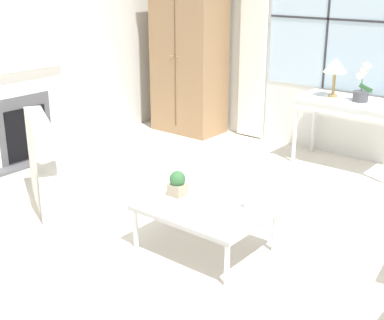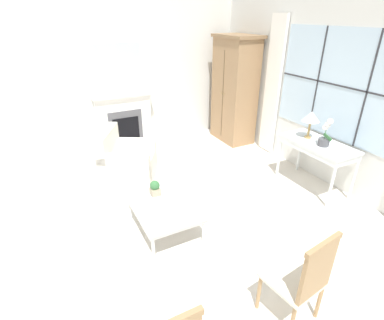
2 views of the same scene
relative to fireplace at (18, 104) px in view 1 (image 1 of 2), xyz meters
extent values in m
plane|color=silver|center=(2.91, -0.45, -0.68)|extent=(14.00, 14.00, 0.00)
cube|color=silver|center=(2.91, 2.58, 0.72)|extent=(7.20, 0.06, 2.80)
cube|color=silver|center=(2.91, 2.55, 0.91)|extent=(2.35, 0.01, 1.60)
cube|color=#2D2D33|center=(2.49, 2.54, 0.91)|extent=(0.02, 0.02, 1.60)
cube|color=#2D2D33|center=(2.91, 2.54, 0.91)|extent=(2.35, 0.02, 0.02)
cube|color=white|center=(1.51, 2.50, 0.61)|extent=(0.37, 0.06, 2.54)
cube|color=silver|center=(-0.12, 0.15, 0.72)|extent=(0.06, 7.20, 2.80)
cube|color=#515156|center=(0.08, 0.00, -0.66)|extent=(0.34, 0.99, 0.04)
cube|color=white|center=(0.00, 0.00, -0.14)|extent=(0.18, 1.10, 1.08)
cube|color=white|center=(0.03, 0.00, 0.42)|extent=(0.24, 1.18, 0.04)
cube|color=black|center=(0.10, 0.00, -0.32)|extent=(0.02, 0.53, 0.59)
cube|color=#515156|center=(0.09, 0.00, -0.26)|extent=(0.01, 0.69, 0.75)
cube|color=white|center=(-0.07, 0.00, 0.92)|extent=(0.04, 0.98, 1.00)
cube|color=silver|center=(-0.05, 0.00, 0.92)|extent=(0.01, 0.90, 0.92)
cube|color=#93704C|center=(0.68, 2.22, 0.38)|extent=(0.92, 0.57, 2.12)
cube|color=brown|center=(0.68, 1.93, 0.34)|extent=(0.01, 0.01, 1.78)
sphere|color=#997F4C|center=(0.63, 1.92, 0.38)|extent=(0.03, 0.03, 0.03)
sphere|color=#997F4C|center=(0.73, 1.92, 0.38)|extent=(0.03, 0.03, 0.03)
cube|color=silver|center=(2.99, 2.21, 0.08)|extent=(1.15, 0.56, 0.03)
cube|color=silver|center=(2.99, 2.21, 0.02)|extent=(1.10, 0.53, 0.10)
cylinder|color=silver|center=(2.46, 1.97, -0.31)|extent=(0.04, 0.04, 0.75)
cylinder|color=silver|center=(2.46, 2.45, -0.31)|extent=(0.04, 0.04, 0.75)
cylinder|color=#9E7F47|center=(2.78, 2.20, 0.11)|extent=(0.10, 0.10, 0.02)
cylinder|color=#9E7F47|center=(2.78, 2.20, 0.25)|extent=(0.04, 0.04, 0.25)
cone|color=white|center=(2.78, 2.20, 0.45)|extent=(0.26, 0.26, 0.15)
cylinder|color=#4C4C51|center=(3.11, 2.16, 0.15)|extent=(0.16, 0.16, 0.11)
cylinder|color=#336638|center=(3.11, 2.16, 0.36)|extent=(0.01, 0.01, 0.30)
cube|color=#336638|center=(3.16, 2.16, 0.25)|extent=(0.15, 0.02, 0.09)
sphere|color=white|center=(3.08, 2.17, 0.37)|extent=(0.09, 0.09, 0.09)
sphere|color=white|center=(3.11, 2.17, 0.43)|extent=(0.09, 0.09, 0.09)
sphere|color=white|center=(3.14, 2.17, 0.48)|extent=(0.09, 0.09, 0.09)
cube|color=silver|center=(1.41, -0.34, -0.45)|extent=(1.14, 1.12, 0.45)
cube|color=silver|center=(1.25, -0.63, -0.02)|extent=(0.82, 0.55, 0.42)
cube|color=silver|center=(1.13, -0.18, -0.38)|extent=(0.57, 0.81, 0.59)
cube|color=silver|center=(1.69, -0.50, -0.38)|extent=(0.57, 0.81, 0.59)
cube|color=silver|center=(2.93, -0.34, -0.29)|extent=(0.99, 0.75, 0.03)
cube|color=beige|center=(2.93, -0.34, -0.32)|extent=(0.97, 0.73, 0.04)
cylinder|color=silver|center=(2.48, -0.66, -0.49)|extent=(0.04, 0.04, 0.38)
cylinder|color=silver|center=(3.38, -0.66, -0.49)|extent=(0.04, 0.04, 0.38)
cylinder|color=silver|center=(2.48, -0.01, -0.49)|extent=(0.04, 0.04, 0.38)
cylinder|color=silver|center=(3.38, -0.01, -0.49)|extent=(0.04, 0.04, 0.38)
cube|color=tan|center=(2.66, -0.35, -0.23)|extent=(0.12, 0.12, 0.10)
sphere|color=#336638|center=(2.66, -0.35, -0.14)|extent=(0.13, 0.13, 0.13)
cylinder|color=silver|center=(3.25, -0.20, -0.27)|extent=(0.11, 0.11, 0.01)
cylinder|color=white|center=(3.25, -0.20, -0.22)|extent=(0.08, 0.08, 0.10)
cylinder|color=black|center=(3.25, -0.20, -0.16)|extent=(0.00, 0.00, 0.01)
camera|label=1|loc=(5.24, -3.35, 1.42)|focal=50.00mm
camera|label=2|loc=(5.85, -1.45, 1.88)|focal=28.00mm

